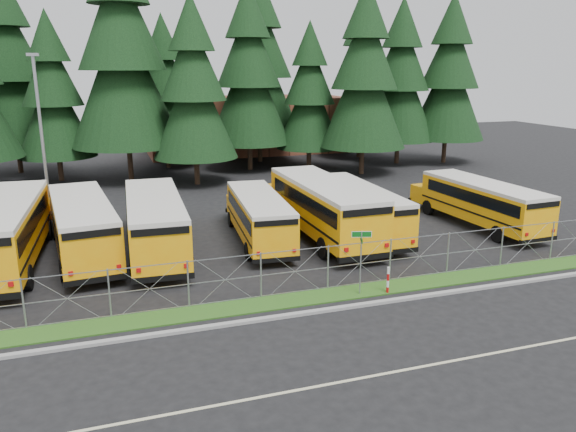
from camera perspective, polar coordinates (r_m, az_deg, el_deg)
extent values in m
plane|color=black|center=(25.87, 5.25, -6.34)|extent=(120.00, 120.00, 0.00)
cube|color=gray|center=(23.27, 8.35, -8.81)|extent=(50.00, 0.25, 0.12)
cube|color=#1E4F16|center=(24.43, 6.86, -7.64)|extent=(50.00, 1.40, 0.06)
cube|color=beige|center=(19.52, 14.99, -14.29)|extent=(50.00, 0.12, 0.01)
cube|color=brown|center=(64.31, -4.22, 9.27)|extent=(22.00, 10.00, 6.00)
cylinder|color=#9A9CA2|center=(23.71, 7.39, -4.82)|extent=(0.06, 0.06, 2.80)
cube|color=#0C5A17|center=(23.31, 7.49, -1.85)|extent=(0.77, 0.25, 0.22)
cube|color=white|center=(23.31, 7.49, -1.85)|extent=(0.81, 0.26, 0.26)
cube|color=#0C5A17|center=(23.38, 7.47, -2.42)|extent=(0.18, 0.53, 0.18)
cylinder|color=#B20C0C|center=(24.29, 10.12, -6.46)|extent=(0.11, 0.11, 1.20)
cylinder|color=#9A9CA2|center=(38.45, -23.70, 7.20)|extent=(0.20, 0.20, 10.00)
cube|color=#9A9CA2|center=(38.20, -24.52, 14.70)|extent=(0.70, 0.35, 0.18)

